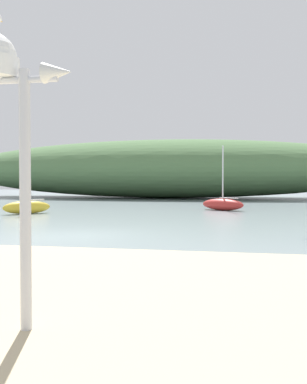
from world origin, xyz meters
TOP-DOWN VIEW (x-y plane):
  - ground_plane at (0.00, 0.00)m, footprint 120.00×120.00m
  - distant_hill at (-2.45, 29.95)m, footprint 44.23×11.80m
  - mast_structure at (2.79, -9.01)m, footprint 1.19×0.58m
  - sailboat_far_right at (4.18, 12.82)m, footprint 2.83×2.17m
  - sailboat_east_reach at (-5.80, 8.06)m, footprint 2.23×2.47m

SIDE VIEW (x-z plane):
  - ground_plane at x=0.00m, z-range 0.00..0.00m
  - sailboat_east_reach at x=-5.80m, z-range -1.24..1.98m
  - sailboat_far_right at x=4.18m, z-range -1.53..2.27m
  - mast_structure at x=2.79m, z-range 1.26..4.43m
  - distant_hill at x=-2.45m, z-range 0.00..5.75m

